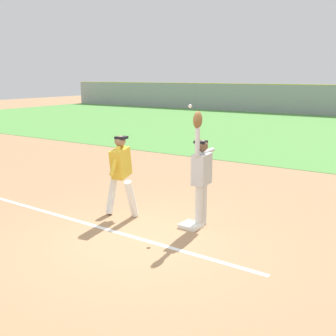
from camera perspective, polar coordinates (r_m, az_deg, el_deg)
ground_plane at (r=7.62m, az=-4.05°, el=-9.94°), size 81.23×81.23×0.00m
chalk_foul_line at (r=10.17m, az=-19.51°, el=-4.78°), size 12.00×0.54×0.01m
first_base at (r=8.23m, az=3.19°, el=-7.88°), size 0.40×0.40×0.08m
fielder at (r=8.01m, az=4.59°, el=-0.39°), size 0.30×0.90×2.28m
runner at (r=8.66m, az=-6.50°, el=-0.29°), size 0.80×0.84×1.72m
baseball at (r=8.39m, az=3.05°, el=8.50°), size 0.07×0.07×0.07m
parked_car_green at (r=37.85m, az=17.90°, el=8.64°), size 4.55×2.41×1.25m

